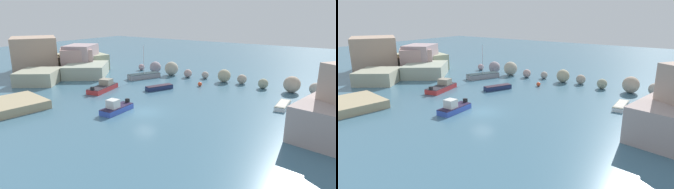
% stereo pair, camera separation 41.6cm
% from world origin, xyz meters
% --- Properties ---
extents(cove_water, '(160.00, 160.00, 0.00)m').
position_xyz_m(cove_water, '(0.00, 0.00, 0.00)').
color(cove_water, '#3F687F').
rests_on(cove_water, ground).
extents(cliff_headland_left, '(23.40, 21.47, 6.72)m').
position_xyz_m(cliff_headland_left, '(-28.61, 9.33, 2.19)').
color(cliff_headland_left, '#ABAA8C').
rests_on(cliff_headland_left, ground).
extents(rock_breakwater, '(37.69, 3.06, 2.47)m').
position_xyz_m(rock_breakwater, '(1.63, 19.23, 1.03)').
color(rock_breakwater, '#AC8F97').
rests_on(rock_breakwater, ground).
extents(stone_dock, '(7.59, 7.45, 1.03)m').
position_xyz_m(stone_dock, '(-13.93, -8.04, 0.51)').
color(stone_dock, tan).
rests_on(stone_dock, ground).
extents(channel_buoy, '(0.66, 0.66, 0.66)m').
position_xyz_m(channel_buoy, '(-0.62, 14.62, 0.33)').
color(channel_buoy, '#E04C28').
rests_on(channel_buoy, cove_water).
extents(moored_boat_0, '(3.94, 5.89, 5.72)m').
position_xyz_m(moored_boat_0, '(-11.44, 14.10, 0.45)').
color(moored_boat_0, gray).
rests_on(moored_boat_0, cove_water).
extents(moored_boat_1, '(1.45, 4.20, 0.56)m').
position_xyz_m(moored_boat_1, '(12.90, 10.83, 0.29)').
color(moored_boat_1, white).
rests_on(moored_boat_1, cove_water).
extents(moored_boat_2, '(3.26, 2.77, 0.51)m').
position_xyz_m(moored_boat_2, '(17.51, 4.20, 0.27)').
color(moored_boat_2, '#3A4EBF').
rests_on(moored_boat_2, cove_water).
extents(moored_boat_3, '(1.83, 4.32, 1.64)m').
position_xyz_m(moored_boat_3, '(-2.73, -1.94, 0.53)').
color(moored_boat_3, '#3A57BD').
rests_on(moored_boat_3, cove_water).
extents(moored_boat_4, '(3.21, 5.71, 1.57)m').
position_xyz_m(moored_boat_4, '(-11.22, 4.22, 0.53)').
color(moored_boat_4, '#C13234').
rests_on(moored_boat_4, cove_water).
extents(moored_boat_5, '(2.79, 4.32, 0.66)m').
position_xyz_m(moored_boat_5, '(-4.64, 9.29, 0.33)').
color(moored_boat_5, navy).
rests_on(moored_boat_5, cove_water).
extents(moored_boat_6, '(2.65, 2.03, 0.54)m').
position_xyz_m(moored_boat_6, '(-11.99, -6.71, 0.27)').
color(moored_boat_6, gold).
rests_on(moored_boat_6, cove_water).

